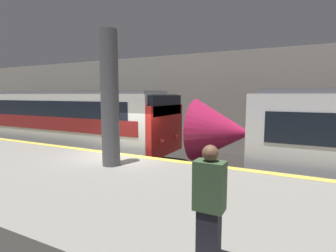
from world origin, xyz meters
TOP-DOWN VIEW (x-y plane):
  - ground_plane at (0.00, 0.00)m, footprint 120.00×120.00m
  - platform at (0.00, -2.66)m, footprint 40.00×5.31m
  - station_rear_barrier at (0.00, 6.27)m, footprint 50.00×0.15m
  - support_pillar_near at (0.64, -1.46)m, footprint 0.54×0.54m
  - train_boxy at (-7.19, 2.06)m, footprint 16.11×2.90m
  - person_waiting at (4.81, -4.66)m, footprint 0.38×0.24m

SIDE VIEW (x-z plane):
  - ground_plane at x=0.00m, z-range 0.00..0.00m
  - platform at x=0.00m, z-range 0.00..1.05m
  - train_boxy at x=-7.19m, z-range 0.05..3.43m
  - person_waiting at x=4.81m, z-range 1.08..2.64m
  - station_rear_barrier at x=0.00m, z-range 0.00..5.48m
  - support_pillar_near at x=0.64m, z-range 1.05..5.10m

